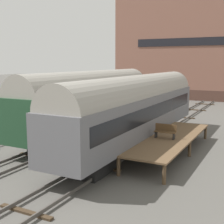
{
  "coord_description": "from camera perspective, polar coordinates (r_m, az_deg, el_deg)",
  "views": [
    {
      "loc": [
        13.08,
        -17.76,
        5.99
      ],
      "look_at": [
        2.33,
        2.98,
        2.2
      ],
      "focal_mm": 50.0,
      "sensor_mm": 36.0,
      "label": 1
    }
  ],
  "objects": [
    {
      "name": "ground_plane",
      "position": [
        22.85,
        -8.71,
        -6.09
      ],
      "size": [
        200.0,
        200.0,
        0.0
      ],
      "primitive_type": "plane",
      "color": "#56544F"
    },
    {
      "name": "track_left",
      "position": [
        25.77,
        -17.14,
        -4.32
      ],
      "size": [
        2.6,
        60.0,
        0.26
      ],
      "color": "#4C4742",
      "rests_on": "ground"
    },
    {
      "name": "track_middle",
      "position": [
        22.82,
        -8.71,
        -5.74
      ],
      "size": [
        2.6,
        60.0,
        0.26
      ],
      "color": "#4C4742",
      "rests_on": "ground"
    },
    {
      "name": "track_right",
      "position": [
        20.51,
        1.95,
        -7.36
      ],
      "size": [
        2.6,
        60.0,
        0.26
      ],
      "color": "#4C4742",
      "rests_on": "ground"
    },
    {
      "name": "train_car_green",
      "position": [
        25.4,
        -3.82,
        2.42
      ],
      "size": [
        3.0,
        16.84,
        5.26
      ],
      "color": "black",
      "rests_on": "ground"
    },
    {
      "name": "train_car_grey",
      "position": [
        21.85,
        4.43,
        1.03
      ],
      "size": [
        2.95,
        18.7,
        5.07
      ],
      "color": "black",
      "rests_on": "ground"
    },
    {
      "name": "station_platform",
      "position": [
        20.75,
        10.67,
        -4.81
      ],
      "size": [
        2.81,
        10.62,
        1.11
      ],
      "color": "brown",
      "rests_on": "ground"
    },
    {
      "name": "bench",
      "position": [
        20.33,
        9.73,
        -3.4
      ],
      "size": [
        1.4,
        0.4,
        0.91
      ],
      "color": "brown",
      "rests_on": "station_platform"
    },
    {
      "name": "person_worker",
      "position": [
        22.55,
        -15.84,
        -3.78
      ],
      "size": [
        0.32,
        0.32,
        1.75
      ],
      "color": "#282833",
      "rests_on": "ground"
    },
    {
      "name": "warehouse_building",
      "position": [
        54.96,
        16.78,
        11.09
      ],
      "size": [
        28.24,
        10.82,
        16.31
      ],
      "color": "#4F342A",
      "rests_on": "ground"
    }
  ]
}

